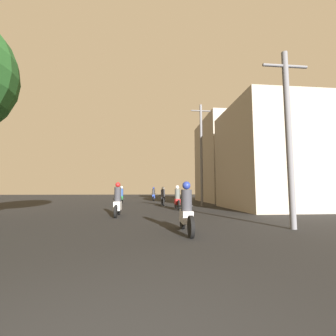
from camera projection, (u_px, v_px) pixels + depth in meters
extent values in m
cylinder|color=black|center=(182.00, 220.00, 7.32)|extent=(0.10, 0.59, 0.59)
cylinder|color=black|center=(191.00, 227.00, 5.92)|extent=(0.10, 0.59, 0.59)
cube|color=#ADADB2|center=(186.00, 217.00, 6.64)|extent=(0.30, 0.71, 0.36)
cylinder|color=black|center=(184.00, 206.00, 7.12)|extent=(0.60, 0.04, 0.04)
cylinder|color=#2D2D33|center=(187.00, 200.00, 6.61)|extent=(0.32, 0.32, 0.62)
sphere|color=navy|center=(186.00, 185.00, 6.66)|extent=(0.24, 0.24, 0.24)
cylinder|color=black|center=(119.00, 209.00, 11.39)|extent=(0.10, 0.58, 0.58)
cylinder|color=black|center=(116.00, 211.00, 10.12)|extent=(0.10, 0.58, 0.58)
cube|color=silver|center=(118.00, 206.00, 10.78)|extent=(0.30, 0.83, 0.42)
cylinder|color=black|center=(119.00, 199.00, 11.22)|extent=(0.60, 0.04, 0.04)
cylinder|color=#2D2D33|center=(118.00, 194.00, 10.75)|extent=(0.32, 0.32, 0.68)
sphere|color=#A51919|center=(118.00, 185.00, 10.79)|extent=(0.24, 0.24, 0.24)
cylinder|color=black|center=(176.00, 204.00, 15.16)|extent=(0.10, 0.65, 0.65)
cylinder|color=black|center=(179.00, 205.00, 13.82)|extent=(0.10, 0.65, 0.65)
cube|color=red|center=(177.00, 202.00, 14.51)|extent=(0.30, 0.78, 0.36)
cylinder|color=black|center=(176.00, 197.00, 14.97)|extent=(0.60, 0.04, 0.04)
cylinder|color=#4C514C|center=(177.00, 194.00, 14.48)|extent=(0.32, 0.32, 0.63)
sphere|color=silver|center=(177.00, 187.00, 14.52)|extent=(0.24, 0.24, 0.24)
cylinder|color=black|center=(162.00, 201.00, 18.89)|extent=(0.10, 0.63, 0.63)
cylinder|color=black|center=(163.00, 202.00, 17.51)|extent=(0.10, 0.63, 0.63)
cube|color=black|center=(163.00, 199.00, 18.22)|extent=(0.30, 0.94, 0.39)
cylinder|color=black|center=(162.00, 195.00, 18.69)|extent=(0.60, 0.04, 0.04)
cylinder|color=#2D2D33|center=(163.00, 193.00, 18.17)|extent=(0.32, 0.32, 0.59)
sphere|color=silver|center=(163.00, 188.00, 18.21)|extent=(0.24, 0.24, 0.24)
cylinder|color=black|center=(122.00, 199.00, 22.10)|extent=(0.10, 0.66, 0.66)
cylinder|color=black|center=(121.00, 200.00, 20.64)|extent=(0.10, 0.66, 0.66)
cube|color=#1E6B33|center=(122.00, 198.00, 21.39)|extent=(0.30, 0.73, 0.33)
cylinder|color=black|center=(122.00, 195.00, 21.89)|extent=(0.60, 0.04, 0.04)
cylinder|color=navy|center=(122.00, 192.00, 21.37)|extent=(0.32, 0.32, 0.71)
sphere|color=silver|center=(122.00, 187.00, 21.41)|extent=(0.24, 0.24, 0.24)
cylinder|color=black|center=(153.00, 198.00, 26.67)|extent=(0.10, 0.58, 0.58)
cylinder|color=black|center=(154.00, 198.00, 25.25)|extent=(0.10, 0.58, 0.58)
cube|color=#1E389E|center=(154.00, 196.00, 25.98)|extent=(0.30, 0.73, 0.41)
cylinder|color=black|center=(153.00, 194.00, 26.47)|extent=(0.60, 0.04, 0.04)
cylinder|color=#2D2D33|center=(154.00, 192.00, 25.96)|extent=(0.32, 0.32, 0.64)
sphere|color=navy|center=(154.00, 188.00, 26.00)|extent=(0.24, 0.24, 0.24)
cube|color=gray|center=(269.00, 157.00, 15.19)|extent=(5.40, 6.56, 6.91)
cube|color=gray|center=(225.00, 161.00, 24.13)|extent=(4.92, 7.84, 8.72)
cylinder|color=slate|center=(289.00, 137.00, 7.51)|extent=(0.20, 0.20, 6.03)
cylinder|color=slate|center=(285.00, 66.00, 7.75)|extent=(1.60, 0.10, 0.10)
cylinder|color=slate|center=(201.00, 154.00, 17.89)|extent=(0.20, 0.20, 8.16)
cylinder|color=slate|center=(201.00, 111.00, 18.24)|extent=(1.60, 0.10, 0.10)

